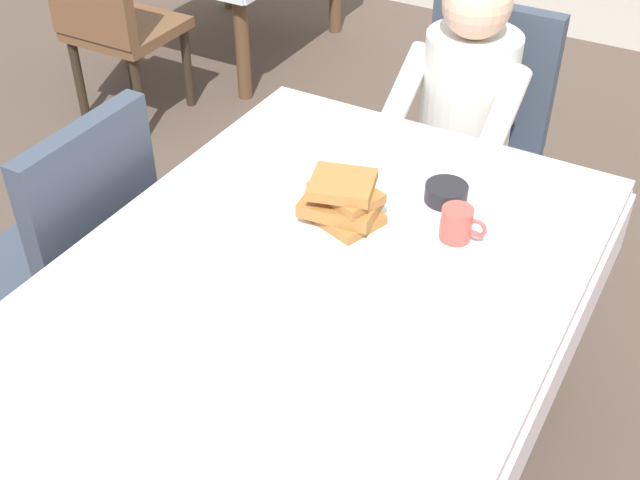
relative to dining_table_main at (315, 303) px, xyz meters
The scene contains 15 objects.
ground_plane 0.65m from the dining_table_main, ahead, with size 14.00×14.00×0.00m, color brown.
dining_table_main is the anchor object (origin of this frame).
chair_diner 1.18m from the dining_table_main, 91.67° to the left, with size 0.44×0.45×0.93m.
diner_person 1.01m from the dining_table_main, 91.93° to the left, with size 0.40×0.43×1.12m.
chair_left_side 0.78m from the dining_table_main, behind, with size 0.45×0.44×0.93m.
plate_breakfast 0.22m from the dining_table_main, 100.68° to the left, with size 0.28×0.28×0.02m, color white.
breakfast_stack 0.26m from the dining_table_main, 100.38° to the left, with size 0.22×0.18×0.11m.
cup_coffee 0.39m from the dining_table_main, 50.76° to the left, with size 0.11×0.08×0.08m.
bowl_butter 0.46m from the dining_table_main, 70.59° to the left, with size 0.11×0.11×0.04m, color black.
syrup_pitcher 0.48m from the dining_table_main, 125.34° to the left, with size 0.08×0.08×0.07m.
fork_left_of_plate 0.30m from the dining_table_main, 142.45° to the left, with size 0.18×0.01×0.01m, color silver.
knife_right_of_plate 0.25m from the dining_table_main, 48.64° to the left, with size 0.20×0.01×0.01m, color silver.
spoon_near_edge 0.15m from the dining_table_main, 128.30° to the right, with size 0.15×0.01×0.01m, color silver.
napkin_folded 0.33m from the dining_table_main, behind, with size 0.17×0.12×0.01m, color white.
background_chair_empty 2.23m from the dining_table_main, 143.96° to the left, with size 0.44×0.45×0.93m.
Camera 1 is at (0.71, -1.22, 1.92)m, focal length 45.45 mm.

